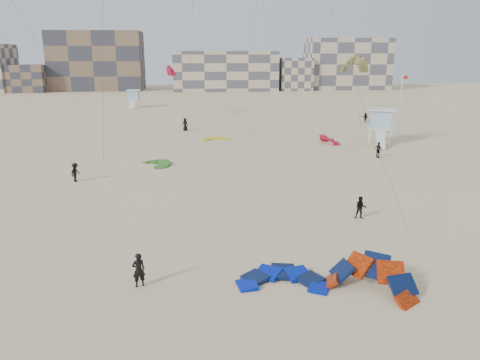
{
  "coord_description": "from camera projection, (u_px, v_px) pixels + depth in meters",
  "views": [
    {
      "loc": [
        0.92,
        -21.33,
        10.89
      ],
      "look_at": [
        3.42,
        6.0,
        3.53
      ],
      "focal_mm": 35.0,
      "sensor_mm": 36.0,
      "label": 1
    }
  ],
  "objects": [
    {
      "name": "kite_ground_green",
      "position": [
        157.0,
        165.0,
        47.85
      ],
      "size": [
        4.95,
        4.85,
        1.14
      ],
      "primitive_type": null,
      "rotation": [
        0.14,
        0.0,
        -1.08
      ],
      "color": "#388B22",
      "rests_on": "ground"
    },
    {
      "name": "condo_fill_right",
      "position": [
        295.0,
        74.0,
        147.9
      ],
      "size": [
        10.0,
        10.0,
        10.0
      ],
      "primitive_type": "cube",
      "color": "#C7B391",
      "rests_on": "ground"
    },
    {
      "name": "flagpole",
      "position": [
        401.0,
        105.0,
        60.83
      ],
      "size": [
        0.7,
        0.11,
        8.64
      ],
      "color": "white",
      "rests_on": "ground"
    },
    {
      "name": "lifeguard_tower_near",
      "position": [
        380.0,
        126.0,
        58.69
      ],
      "size": [
        3.97,
        6.51,
        4.42
      ],
      "rotation": [
        0.0,
        0.0,
        -0.33
      ],
      "color": "white",
      "rests_on": "ground"
    },
    {
      "name": "kitesurfer_d",
      "position": [
        378.0,
        150.0,
        50.88
      ],
      "size": [
        0.79,
        1.11,
        1.74
      ],
      "primitive_type": "imported",
      "rotation": [
        0.0,
        0.0,
        1.97
      ],
      "color": "black",
      "rests_on": "ground"
    },
    {
      "name": "kitesurfer_f",
      "position": [
        365.0,
        117.0,
        77.98
      ],
      "size": [
        0.93,
        1.54,
        1.59
      ],
      "primitive_type": "imported",
      "rotation": [
        0.0,
        0.0,
        -1.23
      ],
      "color": "black",
      "rests_on": "ground"
    },
    {
      "name": "kite_ground_red_far",
      "position": [
        329.0,
        143.0,
        59.44
      ],
      "size": [
        4.16,
        4.07,
        3.29
      ],
      "primitive_type": null,
      "rotation": [
        0.71,
        0.0,
        1.84
      ],
      "color": "red",
      "rests_on": "ground"
    },
    {
      "name": "kite_fly_red",
      "position": [
        171.0,
        72.0,
        82.91
      ],
      "size": [
        4.02,
        8.65,
        8.36
      ],
      "rotation": [
        0.0,
        0.0,
        1.78
      ],
      "color": "red",
      "rests_on": "ground"
    },
    {
      "name": "kitesurfer_main",
      "position": [
        139.0,
        270.0,
        22.52
      ],
      "size": [
        0.74,
        0.61,
        1.73
      ],
      "primitive_type": "imported",
      "rotation": [
        0.0,
        0.0,
        3.51
      ],
      "color": "black",
      "rests_on": "ground"
    },
    {
      "name": "condo_fill_left",
      "position": [
        27.0,
        78.0,
        140.92
      ],
      "size": [
        12.0,
        10.0,
        8.0
      ],
      "primitive_type": "cube",
      "color": "brown",
      "rests_on": "ground"
    },
    {
      "name": "kite_ground_yellow",
      "position": [
        215.0,
        140.0,
        62.13
      ],
      "size": [
        4.04,
        4.17,
        0.58
      ],
      "primitive_type": null,
      "rotation": [
        0.05,
        0.0,
        0.25
      ],
      "color": "yellow",
      "rests_on": "ground"
    },
    {
      "name": "kite_fly_olive",
      "position": [
        355.0,
        66.0,
        52.22
      ],
      "size": [
        4.62,
        4.56,
        10.12
      ],
      "rotation": [
        0.0,
        0.0,
        -1.05
      ],
      "color": "brown",
      "rests_on": "ground"
    },
    {
      "name": "lifeguard_tower_far",
      "position": [
        134.0,
        99.0,
        99.22
      ],
      "size": [
        2.75,
        5.15,
        3.74
      ],
      "rotation": [
        0.0,
        0.0,
        -0.04
      ],
      "color": "white",
      "rests_on": "ground"
    },
    {
      "name": "kite_ground_blue",
      "position": [
        283.0,
        283.0,
        23.04
      ],
      "size": [
        4.69,
        4.87,
        1.31
      ],
      "primitive_type": null,
      "rotation": [
        0.13,
        0.0,
        -0.16
      ],
      "color": "#0008CE",
      "rests_on": "ground"
    },
    {
      "name": "ground",
      "position": [
        183.0,
        281.0,
        23.26
      ],
      "size": [
        320.0,
        320.0,
        0.0
      ],
      "primitive_type": "plane",
      "color": "beige",
      "rests_on": "ground"
    },
    {
      "name": "condo_west_b",
      "position": [
        97.0,
        61.0,
        147.16
      ],
      "size": [
        28.0,
        14.0,
        18.0
      ],
      "primitive_type": "cube",
      "color": "brown",
      "rests_on": "ground"
    },
    {
      "name": "kite_ground_orange",
      "position": [
        369.0,
        291.0,
        22.31
      ],
      "size": [
        6.05,
        6.06,
        4.27
      ],
      "primitive_type": null,
      "rotation": [
        0.74,
        0.0,
        -0.64
      ],
      "color": "#F83604",
      "rests_on": "ground"
    },
    {
      "name": "condo_east",
      "position": [
        347.0,
        64.0,
        152.56
      ],
      "size": [
        26.0,
        14.0,
        16.0
      ],
      "primitive_type": "cube",
      "color": "#C7B391",
      "rests_on": "ground"
    },
    {
      "name": "kitesurfer_c",
      "position": [
        75.0,
        172.0,
        41.3
      ],
      "size": [
        1.0,
        1.25,
        1.69
      ],
      "primitive_type": "imported",
      "rotation": [
        0.0,
        0.0,
        1.17
      ],
      "color": "black",
      "rests_on": "ground"
    },
    {
      "name": "kitesurfer_b",
      "position": [
        361.0,
        208.0,
        31.94
      ],
      "size": [
        0.87,
        0.74,
        1.58
      ],
      "primitive_type": "imported",
      "rotation": [
        0.0,
        0.0,
        -0.21
      ],
      "color": "black",
      "rests_on": "ground"
    },
    {
      "name": "condo_mid",
      "position": [
        225.0,
        71.0,
        147.62
      ],
      "size": [
        32.0,
        16.0,
        12.0
      ],
      "primitive_type": "cube",
      "color": "#C7B391",
      "rests_on": "ground"
    },
    {
      "name": "kitesurfer_e",
      "position": [
        185.0,
        124.0,
        69.12
      ],
      "size": [
        1.02,
        0.79,
        1.86
      ],
      "primitive_type": "imported",
      "rotation": [
        0.0,
        0.0,
        -0.24
      ],
      "color": "black",
      "rests_on": "ground"
    }
  ]
}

